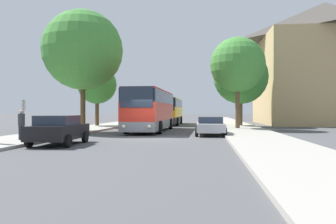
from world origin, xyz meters
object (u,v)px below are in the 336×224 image
(bus_middle, at_px, (169,111))
(parked_car_left_curb, at_px, (59,129))
(tree_left_near, at_px, (83,50))
(tree_right_near, at_px, (241,77))
(tree_right_mid, at_px, (238,65))
(bus_front, at_px, (151,110))
(bus_stop_sign, at_px, (24,114))
(parked_car_right_near, at_px, (210,125))
(pedestrian_walking_back, at_px, (21,125))
(tree_left_far, at_px, (97,85))

(bus_middle, height_order, parked_car_left_curb, bus_middle)
(tree_left_near, distance_m, tree_right_near, 17.26)
(tree_right_near, height_order, tree_right_mid, tree_right_mid)
(bus_middle, xyz_separation_m, tree_right_mid, (7.45, -10.10, 4.21))
(bus_front, relative_size, tree_right_near, 1.38)
(bus_stop_sign, bearing_deg, tree_right_near, 50.67)
(bus_middle, xyz_separation_m, parked_car_left_curb, (-2.96, -24.53, -0.94))
(bus_middle, relative_size, tree_right_near, 1.31)
(parked_car_left_curb, bearing_deg, bus_stop_sign, 143.11)
(bus_stop_sign, distance_m, tree_right_mid, 18.79)
(bus_stop_sign, xyz_separation_m, tree_right_mid, (13.65, 12.15, 4.38))
(bus_front, height_order, tree_left_near, tree_left_near)
(bus_front, relative_size, parked_car_right_near, 2.65)
(bus_front, relative_size, pedestrian_walking_back, 6.87)
(pedestrian_walking_back, distance_m, tree_left_near, 10.27)
(tree_left_near, bearing_deg, parked_car_right_near, -11.71)
(parked_car_right_near, xyz_separation_m, tree_right_near, (3.46, 12.61, 4.68))
(parked_car_right_near, distance_m, tree_right_near, 13.88)
(tree_right_mid, bearing_deg, tree_left_far, 166.33)
(bus_stop_sign, height_order, tree_right_near, tree_right_near)
(tree_left_far, distance_m, tree_right_mid, 14.95)
(parked_car_left_curb, relative_size, bus_stop_sign, 1.77)
(bus_stop_sign, relative_size, tree_left_far, 0.35)
(tree_left_near, xyz_separation_m, tree_right_near, (13.64, 10.50, -1.25))
(bus_front, height_order, parked_car_left_curb, bus_front)
(parked_car_left_curb, xyz_separation_m, tree_left_near, (-2.37, 9.49, 5.84))
(tree_right_near, bearing_deg, tree_left_near, -142.43)
(pedestrian_walking_back, relative_size, tree_left_far, 0.25)
(tree_left_far, bearing_deg, bus_stop_sign, -87.04)
(tree_left_far, height_order, tree_right_mid, tree_right_mid)
(tree_left_near, bearing_deg, parked_car_left_curb, -76.00)
(parked_car_left_curb, bearing_deg, tree_right_mid, 52.39)
(bus_stop_sign, relative_size, pedestrian_walking_back, 1.37)
(tree_left_far, xyz_separation_m, tree_right_near, (15.32, 2.04, 0.86))
(tree_right_near, distance_m, tree_right_mid, 5.65)
(parked_car_left_curb, height_order, tree_right_near, tree_right_near)
(tree_left_near, bearing_deg, tree_right_near, 37.57)
(tree_right_near, relative_size, tree_right_mid, 0.98)
(bus_stop_sign, distance_m, tree_left_near, 8.86)
(bus_front, relative_size, bus_stop_sign, 5.00)
(bus_middle, bearing_deg, tree_left_near, -109.77)
(bus_stop_sign, xyz_separation_m, pedestrian_walking_back, (0.67, -1.35, -0.58))
(bus_front, bearing_deg, tree_left_near, -158.82)
(parked_car_left_curb, bearing_deg, tree_left_far, 100.91)
(bus_middle, relative_size, bus_stop_sign, 4.74)
(tree_left_far, distance_m, tree_right_near, 15.48)
(tree_left_far, relative_size, tree_right_near, 0.79)
(bus_stop_sign, height_order, pedestrian_walking_back, bus_stop_sign)
(bus_middle, bearing_deg, tree_right_near, -28.88)
(bus_middle, height_order, tree_right_mid, tree_right_mid)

